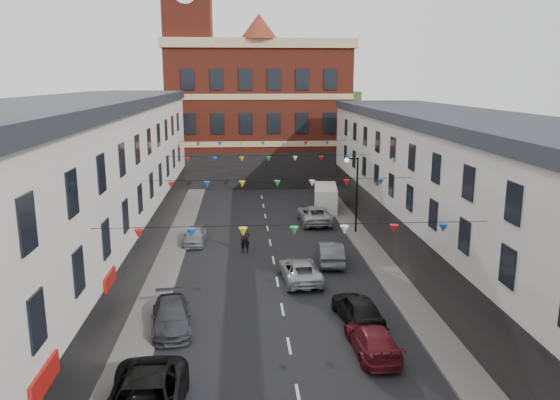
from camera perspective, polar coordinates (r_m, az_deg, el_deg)
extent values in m
plane|color=black|center=(29.10, 0.25, -11.37)|extent=(160.00, 160.00, 0.00)
cube|color=#605E5B|center=(31.23, -12.96, -9.84)|extent=(1.80, 64.00, 0.15)
cube|color=#605E5B|center=(32.11, 12.51, -9.19)|extent=(1.80, 64.00, 0.15)
cube|color=beige|center=(30.01, -22.99, -1.57)|extent=(8.00, 56.00, 10.00)
cube|color=black|center=(29.27, -23.88, 8.65)|extent=(8.40, 56.00, 0.70)
cube|color=black|center=(29.92, -15.01, -7.83)|extent=(0.12, 56.00, 3.20)
cube|color=beige|center=(31.66, 21.94, -1.71)|extent=(8.00, 56.00, 9.00)
cube|color=black|center=(30.91, 22.67, 7.04)|extent=(8.40, 56.00, 0.70)
cube|color=black|center=(30.94, 14.69, -7.13)|extent=(0.12, 56.00, 3.20)
cube|color=maroon|center=(64.72, -2.30, 8.68)|extent=(20.00, 12.00, 15.00)
cube|color=tan|center=(64.69, -2.37, 15.77)|extent=(20.60, 12.60, 1.00)
cone|color=maroon|center=(59.83, -2.23, 17.67)|extent=(4.00, 4.00, 2.60)
cube|color=maroon|center=(61.79, -9.39, 12.52)|extent=(5.00, 5.00, 24.00)
cube|color=#355126|center=(88.83, -5.39, 8.04)|extent=(40.00, 14.00, 10.00)
cylinder|color=black|center=(42.41, 8.02, 0.42)|extent=(0.14, 0.14, 6.00)
cylinder|color=black|center=(41.82, 7.60, 4.30)|extent=(0.90, 0.10, 0.10)
sphere|color=beige|center=(41.75, 6.99, 4.16)|extent=(0.36, 0.36, 0.36)
imported|color=#3A3B42|center=(27.27, -11.29, -11.83)|extent=(2.37, 4.67, 1.30)
imported|color=gray|center=(40.38, -8.88, -3.69)|extent=(1.67, 3.79, 1.27)
imported|color=maroon|center=(24.96, 9.67, -14.20)|extent=(1.93, 4.43, 1.27)
imported|color=black|center=(27.75, 8.10, -11.12)|extent=(2.24, 4.40, 1.43)
imported|color=#53565B|center=(35.99, 5.30, -5.45)|extent=(1.88, 4.51, 1.45)
imported|color=#A9AAAD|center=(45.71, 3.61, -1.51)|extent=(2.58, 5.39, 1.48)
imported|color=#B6B9BD|center=(32.78, 2.10, -7.34)|extent=(2.51, 4.87, 1.31)
cube|color=white|center=(50.08, 4.77, 0.17)|extent=(2.60, 5.33, 2.27)
imported|color=black|center=(37.93, -3.65, -4.17)|extent=(0.68, 0.45, 1.83)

